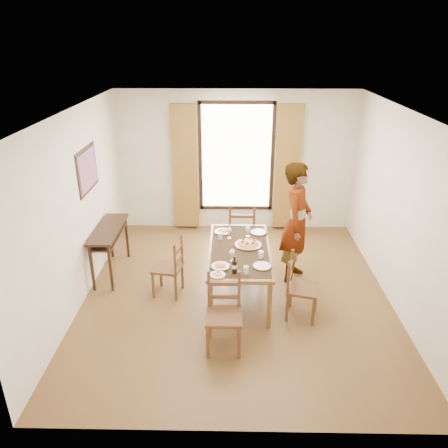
{
  "coord_description": "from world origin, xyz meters",
  "views": [
    {
      "loc": [
        -0.08,
        -5.63,
        3.62
      ],
      "look_at": [
        -0.19,
        0.33,
        1.0
      ],
      "focal_mm": 35.0,
      "sensor_mm": 36.0,
      "label": 1
    }
  ],
  "objects_px": {
    "man": "(297,223)",
    "pasta_platter": "(248,243)",
    "console_table": "(109,235)",
    "dining_table": "(239,253)"
  },
  "relations": [
    {
      "from": "dining_table",
      "to": "pasta_platter",
      "type": "relative_size",
      "value": 4.47
    },
    {
      "from": "dining_table",
      "to": "pasta_platter",
      "type": "xyz_separation_m",
      "value": [
        0.13,
        0.1,
        0.12
      ]
    },
    {
      "from": "dining_table",
      "to": "man",
      "type": "relative_size",
      "value": 0.94
    },
    {
      "from": "pasta_platter",
      "to": "console_table",
      "type": "bearing_deg",
      "value": 167.23
    },
    {
      "from": "man",
      "to": "pasta_platter",
      "type": "relative_size",
      "value": 4.76
    },
    {
      "from": "dining_table",
      "to": "pasta_platter",
      "type": "bearing_deg",
      "value": 37.95
    },
    {
      "from": "man",
      "to": "dining_table",
      "type": "bearing_deg",
      "value": 138.39
    },
    {
      "from": "console_table",
      "to": "dining_table",
      "type": "relative_size",
      "value": 0.67
    },
    {
      "from": "dining_table",
      "to": "pasta_platter",
      "type": "height_order",
      "value": "pasta_platter"
    },
    {
      "from": "man",
      "to": "pasta_platter",
      "type": "distance_m",
      "value": 0.87
    }
  ]
}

